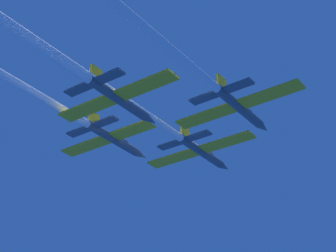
% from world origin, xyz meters
% --- Properties ---
extents(jet_lead, '(17.33, 63.53, 2.87)m').
position_xyz_m(jet_lead, '(-0.80, -20.03, -0.21)').
color(jet_lead, '#4C5660').
extents(jet_left_wing, '(17.33, 51.35, 2.87)m').
position_xyz_m(jet_left_wing, '(-9.46, -24.17, 0.43)').
color(jet_left_wing, '#4C5660').
extents(jet_right_wing, '(17.33, 58.09, 2.87)m').
position_xyz_m(jet_right_wing, '(10.22, -25.90, -0.55)').
color(jet_right_wing, '#4C5660').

